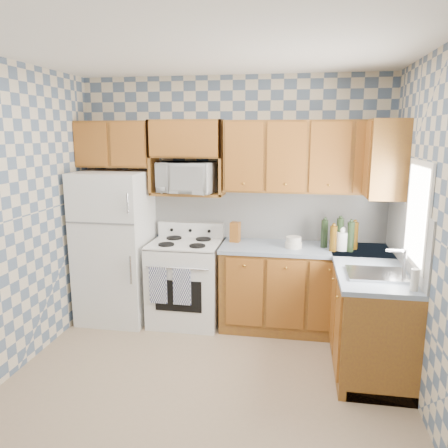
{
  "coord_description": "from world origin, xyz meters",
  "views": [
    {
      "loc": [
        0.73,
        -3.22,
        2.09
      ],
      "look_at": [
        0.05,
        0.75,
        1.25
      ],
      "focal_mm": 35.0,
      "sensor_mm": 36.0,
      "label": 1
    }
  ],
  "objects_px": {
    "microwave": "(188,177)",
    "electric_kettle": "(342,241)",
    "stove_body": "(186,283)",
    "refrigerator": "(115,247)"
  },
  "relations": [
    {
      "from": "microwave",
      "to": "electric_kettle",
      "type": "relative_size",
      "value": 3.2
    },
    {
      "from": "stove_body",
      "to": "electric_kettle",
      "type": "bearing_deg",
      "value": -1.32
    },
    {
      "from": "refrigerator",
      "to": "stove_body",
      "type": "relative_size",
      "value": 1.87
    },
    {
      "from": "microwave",
      "to": "refrigerator",
      "type": "bearing_deg",
      "value": -160.61
    },
    {
      "from": "refrigerator",
      "to": "stove_body",
      "type": "xyz_separation_m",
      "value": [
        0.8,
        0.03,
        -0.39
      ]
    },
    {
      "from": "refrigerator",
      "to": "electric_kettle",
      "type": "height_order",
      "value": "refrigerator"
    },
    {
      "from": "refrigerator",
      "to": "microwave",
      "type": "height_order",
      "value": "microwave"
    },
    {
      "from": "stove_body",
      "to": "microwave",
      "type": "bearing_deg",
      "value": 85.92
    },
    {
      "from": "stove_body",
      "to": "microwave",
      "type": "xyz_separation_m",
      "value": [
        0.01,
        0.13,
        1.17
      ]
    },
    {
      "from": "stove_body",
      "to": "microwave",
      "type": "height_order",
      "value": "microwave"
    }
  ]
}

